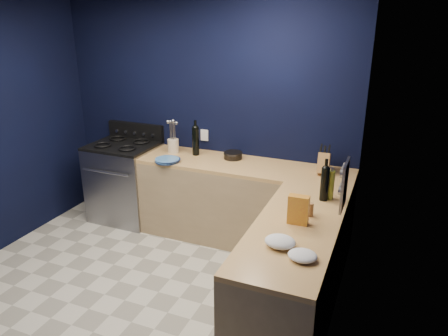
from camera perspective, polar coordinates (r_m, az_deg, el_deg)
The scene contains 26 objects.
floor at distance 4.08m, azimuth -13.17°, elevation -17.01°, with size 3.50×3.50×0.02m, color beige.
wall_back at distance 4.92m, azimuth -2.57°, elevation 6.96°, with size 3.50×0.02×2.60m, color black.
wall_right at distance 2.83m, azimuth 15.16°, elevation -3.98°, with size 0.02×3.50×2.60m, color black.
cab_back at distance 4.70m, azimuth 2.59°, elevation -4.91°, with size 2.30×0.63×0.86m, color tan.
top_back at distance 4.53m, azimuth 2.68°, elevation 0.25°, with size 2.30×0.63×0.04m, color olive.
cab_right at distance 3.54m, azimuth 9.16°, elevation -14.38°, with size 0.63×1.67×0.86m, color tan.
top_right at distance 3.31m, azimuth 9.59°, elevation -7.94°, with size 0.63×1.67×0.04m, color olive.
gas_range at distance 5.35m, azimuth -13.06°, elevation -1.91°, with size 0.76×0.66×0.92m, color gray.
oven_door at distance 5.12m, azimuth -15.06°, elevation -3.23°, with size 0.59×0.02×0.42m, color black.
cooktop at distance 5.19m, azimuth -13.47°, elevation 2.95°, with size 0.76×0.66×0.03m, color black.
backguard at distance 5.40m, azimuth -11.73°, elevation 4.90°, with size 0.76×0.06×0.20m, color black.
spice_panel at distance 3.38m, azimuth 15.87°, elevation -2.21°, with size 0.02×0.28×0.38m, color gray.
wall_outlet at distance 4.96m, azimuth -2.63°, elevation 4.43°, with size 0.09×0.02×0.13m, color white.
plate_stack at distance 4.64m, azimuth -7.63°, elevation 1.05°, with size 0.27×0.27×0.03m, color teal.
ramekin at distance 4.94m, azimuth -6.85°, elevation 2.27°, with size 0.08×0.08×0.03m, color white.
utensil_crock at distance 4.92m, azimuth -6.83°, elevation 2.96°, with size 0.13×0.13×0.16m, color #F5E2C3.
wine_bottle_back at distance 4.79m, azimuth -3.82°, elevation 3.61°, with size 0.08×0.08×0.32m, color black.
lemon_basket at distance 4.69m, azimuth 1.22°, elevation 1.71°, with size 0.20×0.20×0.08m, color black.
knife_block at distance 4.37m, azimuth 13.25°, elevation 0.64°, with size 0.11×0.19×0.21m, color olive.
wine_bottle_right at distance 3.72m, azimuth 13.34°, elevation -2.13°, with size 0.07×0.07×0.29m, color black.
oil_bottle at distance 3.76m, azimuth 14.11°, elevation -2.24°, with size 0.06×0.06×0.26m, color olive.
spice_jar_near at distance 3.45m, azimuth 11.51°, elevation -5.47°, with size 0.05×0.05×0.11m, color olive.
spice_jar_far at distance 3.49m, azimuth 9.75°, elevation -5.10°, with size 0.05×0.05×0.10m, color olive.
crouton_bag at distance 3.28m, azimuth 9.94°, elevation -5.55°, with size 0.16×0.07×0.23m, color #AB202F.
towel_front at distance 2.99m, azimuth 7.54°, elevation -9.77°, with size 0.22×0.18×0.08m, color white.
towel_end at distance 2.88m, azimuth 10.49°, elevation -11.47°, with size 0.19×0.17×0.06m, color white.
Camera 1 is at (2.03, -2.58, 2.42)m, focal length 34.07 mm.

